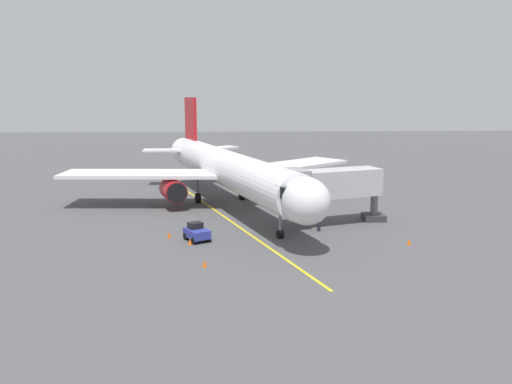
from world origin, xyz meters
TOP-DOWN VIEW (x-y plane):
  - ground_plane at (0.00, 0.00)m, footprint 220.00×220.00m
  - apron_lead_in_line at (0.59, 7.78)m, footprint 13.16×37.93m
  - airplane at (0.68, 1.52)m, footprint 32.94×39.18m
  - jet_bridge at (-8.05, 10.46)m, footprint 11.36×6.11m
  - ground_crew_marshaller at (-7.43, 12.43)m, footprint 0.46×0.37m
  - tug_near_nose at (3.18, 14.97)m, footprint 2.43×2.74m
  - safety_cone_nose_left at (-14.00, 17.02)m, footprint 0.32×0.32m
  - safety_cone_nose_right at (5.57, 14.07)m, footprint 0.32×0.32m
  - safety_cone_wing_port at (3.65, 16.12)m, footprint 0.32×0.32m
  - safety_cone_wing_starboard at (2.20, 21.74)m, footprint 0.32×0.32m

SIDE VIEW (x-z plane):
  - ground_plane at x=0.00m, z-range 0.00..0.00m
  - apron_lead_in_line at x=0.59m, z-range 0.00..0.01m
  - safety_cone_nose_left at x=-14.00m, z-range 0.00..0.55m
  - safety_cone_nose_right at x=5.57m, z-range 0.00..0.55m
  - safety_cone_wing_port at x=3.65m, z-range 0.00..0.55m
  - safety_cone_wing_starboard at x=2.20m, z-range 0.00..0.55m
  - tug_near_nose at x=3.18m, z-range -0.05..1.45m
  - ground_crew_marshaller at x=-7.43m, z-range 0.03..1.74m
  - jet_bridge at x=-8.05m, z-range 1.06..6.46m
  - airplane at x=0.68m, z-range -1.75..9.75m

